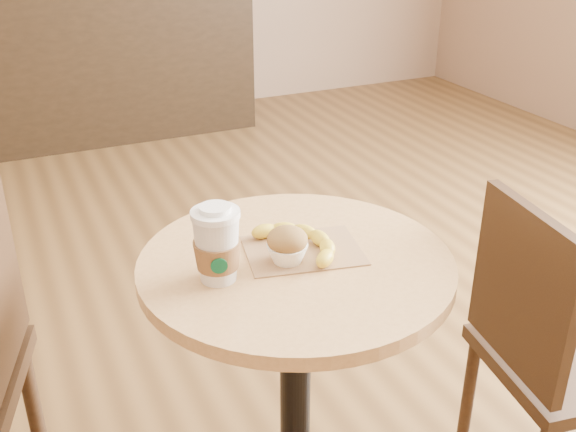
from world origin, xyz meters
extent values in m
cylinder|color=black|center=(0.02, -0.05, 0.38)|extent=(0.07, 0.07, 0.72)
cylinder|color=tan|center=(0.02, -0.05, 0.73)|extent=(0.65, 0.65, 0.03)
cylinder|color=#342112|center=(-0.53, 0.30, 0.24)|extent=(0.04, 0.04, 0.48)
cube|color=#342112|center=(0.66, -0.24, 0.41)|extent=(0.42, 0.42, 0.04)
cylinder|color=#342112|center=(0.84, -0.11, 0.21)|extent=(0.03, 0.03, 0.41)
cylinder|color=#342112|center=(0.53, -0.06, 0.21)|extent=(0.03, 0.03, 0.41)
cube|color=#342112|center=(0.50, -0.21, 0.64)|extent=(0.08, 0.35, 0.39)
cube|color=black|center=(0.00, 3.18, 0.50)|extent=(2.20, 0.60, 1.00)
cube|color=#946D47|center=(0.05, -0.02, 0.75)|extent=(0.27, 0.22, 0.00)
cylinder|color=white|center=(-0.15, -0.06, 0.89)|extent=(0.09, 0.09, 0.01)
cylinder|color=white|center=(-0.15, -0.06, 0.90)|extent=(0.06, 0.06, 0.01)
cylinder|color=#074829|center=(-0.16, -0.10, 0.81)|extent=(0.03, 0.01, 0.03)
ellipsoid|color=brown|center=(0.00, -0.05, 0.80)|extent=(0.08, 0.08, 0.05)
ellipsoid|color=#F9F0C7|center=(0.00, -0.05, 0.82)|extent=(0.03, 0.03, 0.02)
camera|label=1|loc=(-0.49, -1.14, 1.44)|focal=42.00mm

